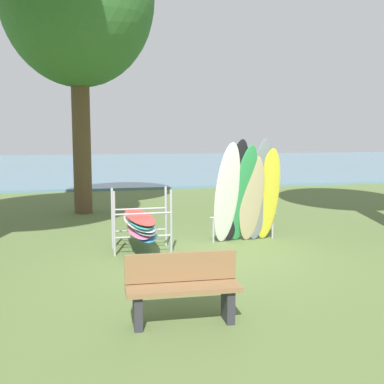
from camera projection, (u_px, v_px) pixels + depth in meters
ground_plane at (195, 258)px, 8.71m from camera, size 80.00×80.00×0.00m
lake_water at (110, 164)px, 37.01m from camera, size 80.00×36.00×0.10m
leaning_board_pile at (247, 194)px, 9.83m from camera, size 1.58×0.81×2.24m
board_storage_rack at (141, 224)px, 9.23m from camera, size 1.15×2.13×1.25m
park_bench at (183, 287)px, 5.68m from camera, size 1.41×0.46×0.85m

